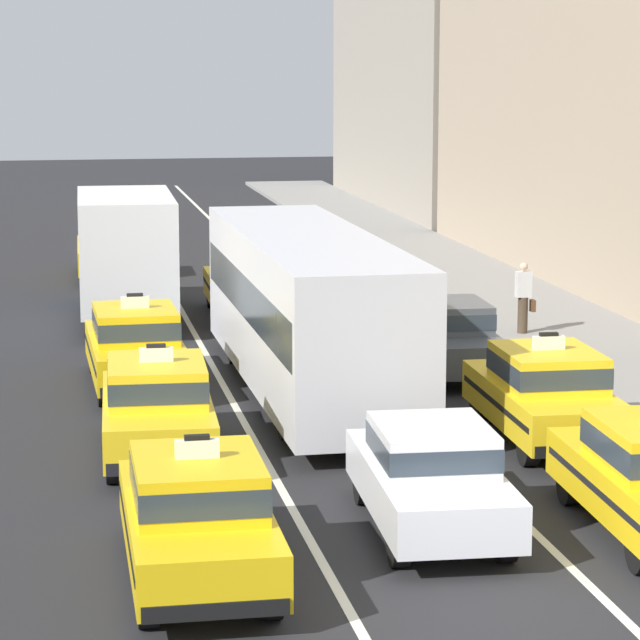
% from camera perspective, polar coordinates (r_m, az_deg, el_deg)
% --- Properties ---
extents(ground_plane, '(160.00, 160.00, 0.00)m').
position_cam_1_polar(ground_plane, '(18.74, 6.20, -10.94)').
color(ground_plane, '#232326').
extents(lane_stripe_left_center, '(0.14, 80.00, 0.01)m').
position_cam_1_polar(lane_stripe_left_center, '(37.50, -4.95, -0.22)').
color(lane_stripe_left_center, silver).
rests_on(lane_stripe_left_center, ground).
extents(lane_stripe_center_right, '(0.14, 80.00, 0.01)m').
position_cam_1_polar(lane_stripe_center_right, '(37.94, -0.13, -0.07)').
color(lane_stripe_center_right, silver).
rests_on(lane_stripe_center_right, ground).
extents(sidewalk_curb, '(4.00, 90.00, 0.15)m').
position_cam_1_polar(sidewalk_curb, '(34.68, 10.52, -1.09)').
color(sidewalk_curb, gray).
rests_on(sidewalk_curb, ground).
extents(taxi_left_nearest, '(1.86, 4.58, 1.96)m').
position_cam_1_polar(taxi_left_nearest, '(19.44, -4.68, -7.39)').
color(taxi_left_nearest, black).
rests_on(taxi_left_nearest, ground).
extents(taxi_left_second, '(2.01, 4.63, 1.96)m').
position_cam_1_polar(taxi_left_second, '(25.31, -6.21, -3.27)').
color(taxi_left_second, black).
rests_on(taxi_left_second, ground).
extents(taxi_left_third, '(1.90, 4.59, 1.96)m').
position_cam_1_polar(taxi_left_third, '(30.57, -7.02, -0.96)').
color(taxi_left_third, black).
rests_on(taxi_left_third, ground).
extents(box_truck_left_fourth, '(2.43, 7.01, 3.27)m').
position_cam_1_polar(box_truck_left_fourth, '(38.24, -7.40, 2.62)').
color(box_truck_left_fourth, black).
rests_on(box_truck_left_fourth, ground).
extents(taxi_left_fifth, '(1.92, 4.60, 1.96)m').
position_cam_1_polar(taxi_left_fifth, '(45.82, -8.06, 2.71)').
color(taxi_left_fifth, black).
rests_on(taxi_left_fifth, ground).
extents(sedan_center_nearest, '(1.96, 4.38, 1.58)m').
position_cam_1_polar(sedan_center_nearest, '(21.36, 4.24, -5.85)').
color(sedan_center_nearest, black).
rests_on(sedan_center_nearest, ground).
extents(bus_center_second, '(2.62, 11.22, 3.22)m').
position_cam_1_polar(bus_center_second, '(29.54, -0.49, 0.58)').
color(bus_center_second, black).
rests_on(bus_center_second, ground).
extents(taxi_center_third, '(1.92, 4.60, 1.96)m').
position_cam_1_polar(taxi_center_third, '(38.55, -2.84, 1.40)').
color(taxi_center_third, black).
rests_on(taxi_center_third, ground).
extents(taxi_right_second, '(1.93, 4.60, 1.96)m').
position_cam_1_polar(taxi_right_second, '(26.46, 8.55, -2.73)').
color(taxi_right_second, black).
rests_on(taxi_right_second, ground).
extents(sedan_right_third, '(1.93, 4.37, 1.58)m').
position_cam_1_polar(sedan_right_third, '(31.69, 4.86, -0.58)').
color(sedan_right_third, black).
rests_on(sedan_right_third, ground).
extents(pedestrian_mid_block, '(0.47, 0.24, 1.69)m').
position_cam_1_polar(pedestrian_mid_block, '(35.82, 7.74, 0.84)').
color(pedestrian_mid_block, '#473828').
rests_on(pedestrian_mid_block, sidewalk_curb).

